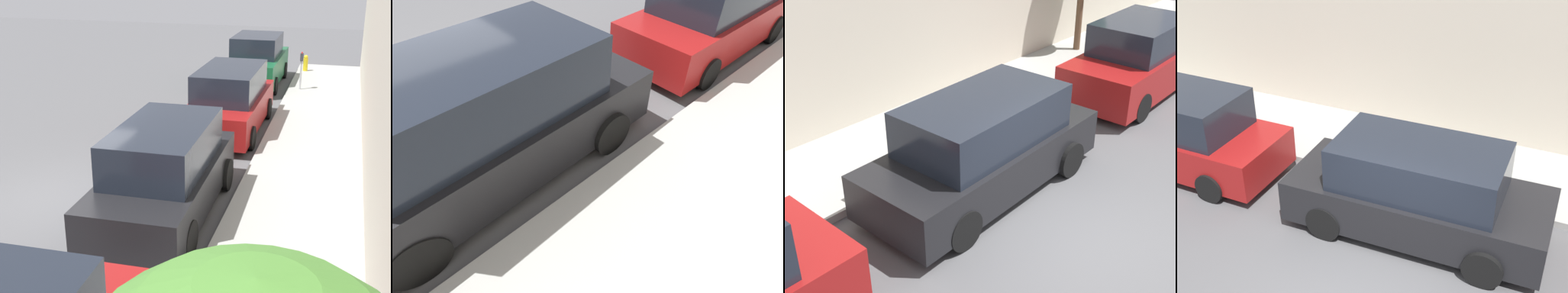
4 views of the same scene
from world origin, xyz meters
The scene contains 4 objects.
ground_plane centered at (0.00, 0.00, 0.00)m, with size 60.00×60.00×0.00m, color #515154.
sidewalk centered at (4.83, 0.00, 0.07)m, with size 2.67×32.00×0.15m.
parked_suv_second centered at (2.43, -6.19, 0.93)m, with size 2.09×4.85×1.98m.
parked_minivan_third centered at (2.28, 0.01, 0.92)m, with size 2.02×4.95×1.90m.
Camera 3 is at (-3.49, 6.55, 5.67)m, focal length 50.00 mm.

